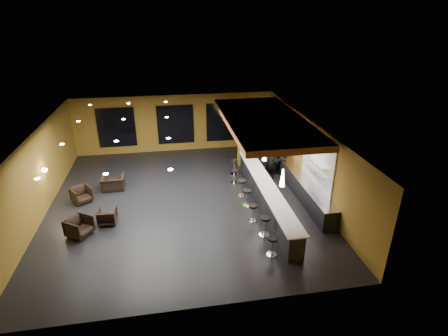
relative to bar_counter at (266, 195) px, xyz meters
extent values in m
cube|color=black|center=(-3.65, 1.00, -0.55)|extent=(12.00, 13.00, 0.10)
cube|color=black|center=(-3.65, 1.00, 3.05)|extent=(12.00, 13.00, 0.10)
cube|color=olive|center=(-3.65, 7.55, 1.25)|extent=(12.00, 0.10, 3.50)
cube|color=olive|center=(-3.65, -5.55, 1.25)|extent=(12.00, 0.10, 3.50)
cube|color=olive|center=(-9.70, 1.00, 1.25)|extent=(0.10, 13.00, 3.50)
cube|color=olive|center=(2.40, 1.00, 1.25)|extent=(0.10, 13.00, 3.50)
cube|color=#AE5E32|center=(0.35, 2.00, 2.86)|extent=(3.60, 8.00, 0.28)
cube|color=black|center=(-7.15, 7.44, 1.20)|extent=(2.20, 0.06, 2.40)
cube|color=black|center=(-3.65, 7.44, 1.20)|extent=(2.20, 0.06, 2.40)
cube|color=black|center=(-0.65, 7.44, 1.20)|extent=(2.20, 0.06, 2.40)
cube|color=white|center=(2.31, 0.00, 1.50)|extent=(0.06, 3.20, 2.40)
cube|color=black|center=(0.00, 0.00, 0.00)|extent=(0.60, 8.00, 1.00)
cube|color=silver|center=(0.00, 0.00, 0.52)|extent=(0.78, 8.10, 0.05)
cube|color=black|center=(2.00, 0.50, -0.07)|extent=(0.70, 6.00, 0.86)
cube|color=silver|center=(2.00, 0.50, 0.39)|extent=(0.72, 6.00, 0.03)
cube|color=silver|center=(2.17, -0.20, 1.10)|extent=(0.30, 1.50, 0.03)
cube|color=silver|center=(2.17, -0.20, 1.55)|extent=(0.30, 1.50, 0.03)
cube|color=olive|center=(0.00, 4.60, 1.25)|extent=(0.60, 0.60, 3.50)
sphere|color=#FFE5B2|center=(-9.53, 1.50, 1.30)|extent=(0.22, 0.22, 0.22)
cone|color=white|center=(0.00, -2.00, 1.85)|extent=(0.20, 0.20, 0.70)
cone|color=white|center=(0.00, 0.50, 1.85)|extent=(0.20, 0.20, 0.70)
cone|color=white|center=(0.00, 3.00, 1.85)|extent=(0.20, 0.20, 0.70)
imported|color=black|center=(1.00, 2.61, 0.34)|extent=(0.65, 0.47, 1.67)
imported|color=black|center=(1.51, 2.94, 0.44)|extent=(0.99, 0.81, 1.87)
imported|color=black|center=(1.28, 3.29, 0.40)|extent=(0.99, 0.77, 1.80)
imported|color=black|center=(-7.83, -1.03, -0.11)|extent=(1.17, 1.17, 0.78)
imported|color=black|center=(-6.86, -0.34, -0.17)|extent=(0.75, 0.77, 0.67)
imported|color=black|center=(-8.27, 1.70, -0.13)|extent=(1.10, 1.11, 0.73)
imported|color=black|center=(-6.98, 2.73, -0.15)|extent=(1.10, 0.96, 0.71)
cylinder|color=silver|center=(-0.74, -3.48, -0.49)|extent=(0.38, 0.38, 0.03)
cylinder|color=silver|center=(-0.74, -3.48, -0.15)|extent=(0.07, 0.07, 0.66)
cylinder|color=black|center=(-0.74, -3.48, 0.21)|extent=(0.36, 0.36, 0.08)
cylinder|color=silver|center=(-0.67, -2.26, -0.48)|extent=(0.42, 0.42, 0.03)
cylinder|color=silver|center=(-0.67, -2.26, -0.12)|extent=(0.07, 0.07, 0.73)
cylinder|color=black|center=(-0.67, -2.26, 0.28)|extent=(0.40, 0.40, 0.08)
cylinder|color=silver|center=(-0.89, -1.19, -0.49)|extent=(0.39, 0.39, 0.03)
cylinder|color=silver|center=(-0.89, -1.19, -0.14)|extent=(0.07, 0.07, 0.67)
cylinder|color=black|center=(-0.89, -1.19, 0.22)|extent=(0.37, 0.37, 0.08)
cylinder|color=silver|center=(-0.85, 0.09, -0.49)|extent=(0.40, 0.40, 0.03)
cylinder|color=silver|center=(-0.85, 0.09, -0.13)|extent=(0.07, 0.07, 0.69)
cylinder|color=black|center=(-0.85, 0.09, 0.24)|extent=(0.38, 0.38, 0.08)
cylinder|color=silver|center=(-0.90, 1.00, -0.48)|extent=(0.42, 0.42, 0.03)
cylinder|color=silver|center=(-0.90, 1.00, -0.11)|extent=(0.07, 0.07, 0.74)
cylinder|color=black|center=(-0.90, 1.00, 0.29)|extent=(0.40, 0.40, 0.08)
cylinder|color=silver|center=(-0.94, 2.39, -0.49)|extent=(0.37, 0.37, 0.03)
cylinder|color=silver|center=(-0.94, 2.39, -0.16)|extent=(0.06, 0.06, 0.65)
cylinder|color=black|center=(-0.94, 2.39, 0.20)|extent=(0.35, 0.35, 0.07)
cylinder|color=silver|center=(-0.77, 3.40, -0.48)|extent=(0.42, 0.42, 0.03)
cylinder|color=silver|center=(-0.77, 3.40, -0.11)|extent=(0.07, 0.07, 0.74)
cylinder|color=black|center=(-0.77, 3.40, 0.29)|extent=(0.40, 0.40, 0.08)
camera|label=1|loc=(-4.15, -13.28, 7.65)|focal=28.00mm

